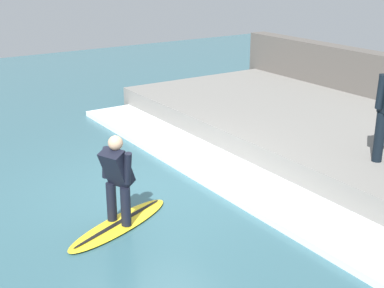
{
  "coord_description": "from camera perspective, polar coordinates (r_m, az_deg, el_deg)",
  "views": [
    {
      "loc": [
        -4.01,
        -7.15,
        3.74
      ],
      "look_at": [
        0.72,
        0.0,
        0.7
      ],
      "focal_mm": 50.0,
      "sensor_mm": 36.0,
      "label": 1
    }
  ],
  "objects": [
    {
      "name": "ground_plane",
      "position": [
        9.01,
        -3.86,
        -5.05
      ],
      "size": [
        28.0,
        28.0,
        0.0
      ],
      "primitive_type": "plane",
      "color": "#335B66"
    },
    {
      "name": "wave_foam_crest",
      "position": [
        9.68,
        3.2,
        -2.88
      ],
      "size": [
        1.17,
        9.64,
        0.12
      ],
      "primitive_type": "cube",
      "color": "silver",
      "rests_on": "ground_plane"
    },
    {
      "name": "surfer_riding",
      "position": [
        7.63,
        -7.99,
        -3.35
      ],
      "size": [
        0.5,
        0.56,
        1.33
      ],
      "color": "black",
      "rests_on": "surfboard_riding"
    },
    {
      "name": "concrete_ledge",
      "position": [
        11.4,
        14.54,
        1.07
      ],
      "size": [
        4.4,
        10.15,
        0.51
      ],
      "primitive_type": "cube",
      "color": "slate",
      "rests_on": "ground_plane"
    },
    {
      "name": "surfboard_riding",
      "position": [
        7.96,
        -7.73,
        -8.45
      ],
      "size": [
        2.02,
        1.18,
        0.07
      ],
      "color": "yellow",
      "rests_on": "ground_plane"
    }
  ]
}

